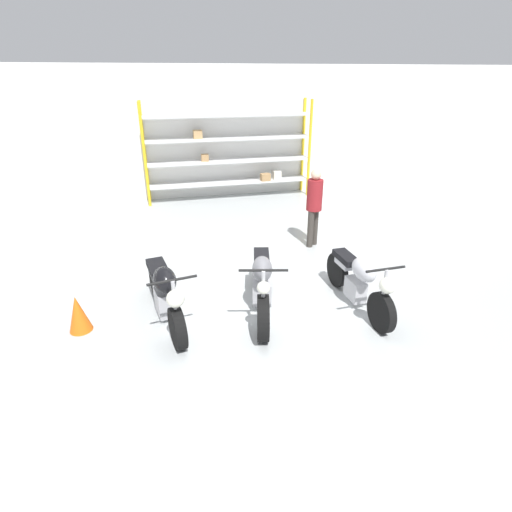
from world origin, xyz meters
name	(u,v)px	position (x,y,z in m)	size (l,w,h in m)	color
ground_plane	(262,306)	(0.00, 0.00, 0.00)	(30.00, 30.00, 0.00)	#B2B7B7
back_wall	(205,134)	(0.00, 6.50, 1.80)	(30.00, 0.08, 3.60)	white
shelving_rack	(230,151)	(0.65, 6.13, 1.35)	(4.72, 0.63, 2.72)	gold
motorcycle_black	(165,292)	(-1.47, 0.03, 0.45)	(0.69, 2.11, 1.00)	black
motorcycle_grey	(262,283)	(-0.02, -0.05, 0.45)	(0.81, 2.15, 1.04)	black
motorcycle_silver	(359,280)	(1.45, -0.35, 0.46)	(0.59, 1.98, 0.97)	black
person_browsing	(314,202)	(1.66, 2.14, 0.96)	(0.45, 0.45, 1.64)	#38332D
traffic_cone	(78,314)	(-2.68, 0.01, 0.28)	(0.32, 0.32, 0.55)	orange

